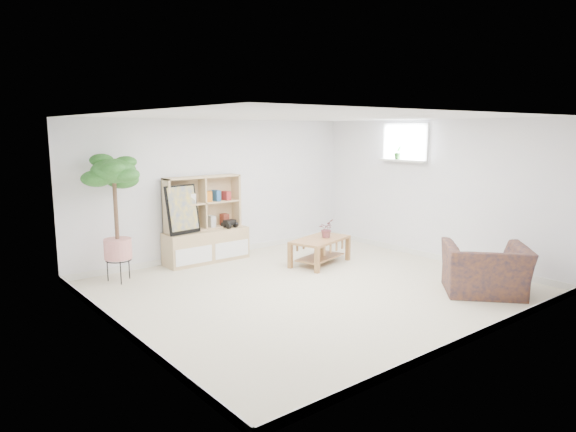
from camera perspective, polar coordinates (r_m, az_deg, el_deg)
floor at (r=7.40m, az=2.63°, el=-7.94°), size 5.50×5.00×0.01m
ceiling at (r=7.06m, az=2.78°, el=10.97°), size 5.50×5.00×0.01m
walls at (r=7.14m, az=2.70°, el=1.29°), size 5.51×5.01×2.40m
baseboard at (r=7.39m, az=2.63°, el=-7.57°), size 5.50×5.00×0.10m
window at (r=9.47m, az=12.91°, el=7.95°), size 0.10×0.98×0.68m
window_sill at (r=9.43m, az=12.61°, el=6.01°), size 0.14×1.00×0.04m
storage_unit at (r=8.78m, az=-9.13°, el=-0.38°), size 1.46×0.49×1.46m
poster at (r=8.50m, az=-11.65°, el=0.70°), size 0.59×0.21×0.80m
toy_truck at (r=8.95m, az=-6.50°, el=-0.81°), size 0.32×0.25×0.16m
coffee_table at (r=8.61m, az=3.57°, el=-3.93°), size 1.19×0.86×0.44m
table_plant at (r=8.64m, az=4.23°, el=-1.41°), size 0.35×0.35×0.30m
floor_tree at (r=7.87m, az=-18.54°, el=-0.29°), size 0.87×0.87×1.89m
armchair at (r=7.50m, az=21.06°, el=-5.23°), size 1.40×1.41×0.79m
sill_plant at (r=9.50m, az=12.08°, el=6.94°), size 0.16×0.14×0.25m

